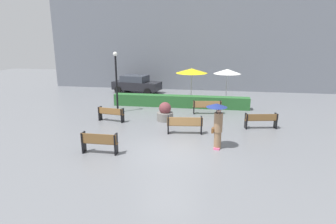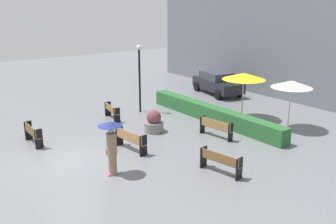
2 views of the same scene
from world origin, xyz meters
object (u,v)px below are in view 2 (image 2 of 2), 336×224
Objects in this scene: lamp_post at (139,72)px; patio_umbrella_yellow at (244,76)px; planter_pot at (154,123)px; parked_car at (217,82)px; pedestrian_with_umbrella at (111,142)px; bench_mid_center at (130,139)px; patio_umbrella_white at (292,84)px; bench_near_left at (32,133)px; bench_far_right at (220,161)px; bench_far_left at (112,111)px; bench_back_row at (216,127)px.

lamp_post reaches higher than patio_umbrella_yellow.
parked_car is (-4.05, 8.31, 0.33)m from planter_pot.
pedestrian_with_umbrella is at bearing -78.24° from patio_umbrella_yellow.
bench_mid_center is 0.73× the size of patio_umbrella_white.
pedestrian_with_umbrella is 14.24m from parked_car.
planter_pot is at bearing 70.72° from bench_near_left.
patio_umbrella_white is at bearing 85.78° from pedestrian_with_umbrella.
parked_car is (-7.10, 12.33, -0.50)m from pedestrian_with_umbrella.
bench_mid_center is 6.37m from lamp_post.
patio_umbrella_yellow is (-4.33, 5.93, 1.90)m from bench_far_right.
bench_near_left is 0.96× the size of bench_far_left.
bench_mid_center is at bearing -62.59° from parked_car.
pedestrian_with_umbrella reaches higher than planter_pot.
bench_mid_center is 2.52m from pedestrian_with_umbrella.
bench_back_row is 8.56m from bench_near_left.
planter_pot is 0.28× the size of lamp_post.
patio_umbrella_white is at bearing -17.67° from parked_car.
bench_far_left is 0.37× the size of parked_car.
patio_umbrella_white is at bearing 71.09° from bench_back_row.
pedestrian_with_umbrella is 0.80× the size of patio_umbrella_yellow.
bench_far_right is 9.33m from lamp_post.
patio_umbrella_yellow reaches higher than bench_back_row.
bench_near_left is at bearing -105.82° from patio_umbrella_yellow.
bench_mid_center reaches higher than bench_back_row.
pedestrian_with_umbrella is (1.62, -1.77, 0.78)m from bench_mid_center.
patio_umbrella_yellow reaches higher than bench_far_left.
planter_pot is (-2.44, -1.93, -0.05)m from bench_back_row.
bench_back_row is 0.42× the size of parked_car.
bench_near_left is 0.76× the size of pedestrian_with_umbrella.
patio_umbrella_white is (6.92, 6.51, 1.85)m from bench_far_left.
patio_umbrella_white reaches higher than bench_near_left.
bench_far_right is 7.58m from patio_umbrella_yellow.
bench_back_row is at bearing 38.41° from planter_pot.
planter_pot is (-5.45, 0.71, -0.03)m from bench_far_right.
bench_far_left is 7.08m from pedestrian_with_umbrella.
bench_far_right is at bearing 32.81° from bench_near_left.
planter_pot is (-1.42, 2.25, -0.06)m from bench_mid_center.
bench_mid_center is (-1.02, -4.19, 0.01)m from bench_back_row.
patio_umbrella_white is (2.35, 8.07, 1.81)m from bench_mid_center.
lamp_post is at bearing 98.16° from bench_far_left.
bench_far_left is 2.85m from lamp_post.
bench_back_row is 4.02m from patio_umbrella_yellow.
bench_far_left is at bearing -81.84° from lamp_post.
bench_near_left is 8.75m from bench_far_right.
patio_umbrella_white is at bearing 12.56° from patio_umbrella_yellow.
bench_back_row is at bearing -44.47° from parked_car.
bench_back_row is 4.49m from patio_umbrella_white.
lamp_post reaches higher than bench_far_left.
parked_car is (-2.15, 13.75, 0.27)m from bench_near_left.
planter_pot is at bearing 122.29° from bench_mid_center.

